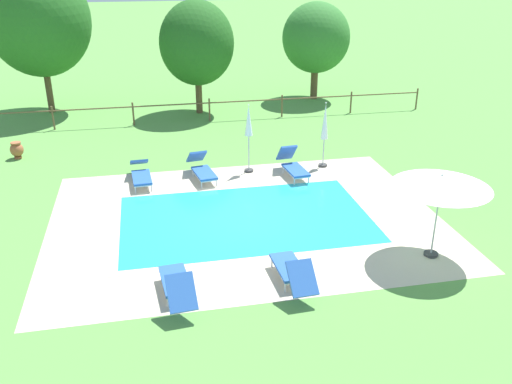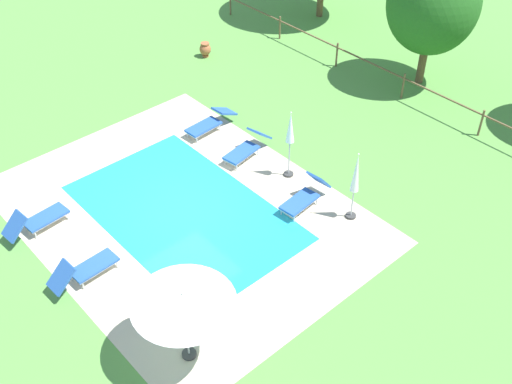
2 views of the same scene
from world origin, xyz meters
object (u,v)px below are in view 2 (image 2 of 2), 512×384
(sun_lounger_north_near_steps, at_px, (247,147))
(patio_umbrella_open_foreground, at_px, (183,299))
(tree_centre, at_px, (433,3))
(terracotta_urn_near_fence, at_px, (205,49))
(patio_umbrella_closed_row_west, at_px, (290,133))
(sun_lounger_south_near_corner, at_px, (210,122))
(sun_lounger_north_mid, at_px, (305,196))
(sun_lounger_north_far, at_px, (37,220))
(sun_lounger_north_end, at_px, (85,269))
(patio_umbrella_closed_row_mid_west, at_px, (356,177))

(sun_lounger_north_near_steps, xyz_separation_m, patio_umbrella_open_foreground, (5.19, -6.41, 1.69))
(tree_centre, bearing_deg, terracotta_urn_near_fence, -145.68)
(sun_lounger_north_near_steps, xyz_separation_m, patio_umbrella_closed_row_west, (1.71, 0.33, 1.31))
(sun_lounger_north_near_steps, xyz_separation_m, sun_lounger_south_near_corner, (-2.06, 0.03, -0.02))
(sun_lounger_north_mid, xyz_separation_m, tree_centre, (-2.31, 8.89, 2.92))
(sun_lounger_north_near_steps, bearing_deg, sun_lounger_north_far, -100.88)
(sun_lounger_north_end, bearing_deg, patio_umbrella_closed_row_mid_west, 66.82)
(sun_lounger_south_near_corner, bearing_deg, patio_umbrella_closed_row_west, 4.54)
(patio_umbrella_closed_row_west, bearing_deg, patio_umbrella_closed_row_mid_west, -0.54)
(patio_umbrella_open_foreground, height_order, patio_umbrella_closed_row_mid_west, patio_umbrella_closed_row_mid_west)
(sun_lounger_north_mid, xyz_separation_m, patio_umbrella_closed_row_mid_west, (1.32, 0.66, 1.14))
(sun_lounger_south_near_corner, relative_size, terracotta_urn_near_fence, 3.30)
(terracotta_urn_near_fence, bearing_deg, sun_lounger_south_near_corner, -36.70)
(sun_lounger_north_far, relative_size, tree_centre, 0.38)
(sun_lounger_north_near_steps, distance_m, terracotta_urn_near_fence, 7.47)
(patio_umbrella_open_foreground, xyz_separation_m, tree_centre, (-4.36, 14.95, 1.24))
(sun_lounger_north_mid, bearing_deg, sun_lounger_north_near_steps, 173.52)
(patio_umbrella_open_foreground, relative_size, patio_umbrella_closed_row_mid_west, 1.02)
(sun_lounger_south_near_corner, xyz_separation_m, patio_umbrella_open_foreground, (7.25, -6.45, 1.71))
(sun_lounger_north_end, height_order, terracotta_urn_near_fence, sun_lounger_north_end)
(sun_lounger_north_end, distance_m, tree_centre, 15.80)
(sun_lounger_north_near_steps, height_order, patio_umbrella_closed_row_west, patio_umbrella_closed_row_west)
(patio_umbrella_closed_row_west, xyz_separation_m, tree_centre, (-0.87, 8.20, 1.62))
(sun_lounger_north_far, xyz_separation_m, sun_lounger_south_near_corner, (-0.71, 7.06, -0.03))
(patio_umbrella_closed_row_west, distance_m, patio_umbrella_closed_row_mid_west, 2.75)
(sun_lounger_north_near_steps, height_order, sun_lounger_north_mid, sun_lounger_north_mid)
(sun_lounger_north_end, xyz_separation_m, patio_umbrella_closed_row_mid_west, (3.12, 7.29, 1.16))
(terracotta_urn_near_fence, bearing_deg, patio_umbrella_closed_row_mid_west, -15.79)
(patio_umbrella_closed_row_west, relative_size, terracotta_urn_near_fence, 3.85)
(sun_lounger_north_mid, height_order, tree_centre, tree_centre)
(sun_lounger_south_near_corner, height_order, patio_umbrella_closed_row_mid_west, patio_umbrella_closed_row_mid_west)
(patio_umbrella_closed_row_west, height_order, patio_umbrella_closed_row_mid_west, patio_umbrella_closed_row_west)
(patio_umbrella_open_foreground, height_order, tree_centre, tree_centre)
(sun_lounger_north_mid, bearing_deg, tree_centre, 104.53)
(sun_lounger_north_mid, height_order, sun_lounger_north_far, sun_lounger_north_mid)
(sun_lounger_north_mid, xyz_separation_m, terracotta_urn_near_fence, (-9.77, 3.80, -0.05))
(sun_lounger_north_near_steps, distance_m, sun_lounger_south_near_corner, 2.06)
(sun_lounger_north_mid, relative_size, patio_umbrella_closed_row_mid_west, 0.81)
(patio_umbrella_closed_row_west, bearing_deg, sun_lounger_north_end, -92.93)
(sun_lounger_north_near_steps, xyz_separation_m, patio_umbrella_closed_row_mid_west, (4.45, 0.31, 1.16))
(patio_umbrella_closed_row_mid_west, bearing_deg, sun_lounger_north_mid, -153.25)
(sun_lounger_north_mid, relative_size, sun_lounger_north_far, 0.97)
(sun_lounger_north_near_steps, height_order, sun_lounger_south_near_corner, sun_lounger_north_near_steps)
(sun_lounger_north_near_steps, xyz_separation_m, sun_lounger_north_far, (-1.35, -7.03, 0.00))
(sun_lounger_north_far, relative_size, sun_lounger_south_near_corner, 0.95)
(sun_lounger_north_end, distance_m, terracotta_urn_near_fence, 13.12)
(sun_lounger_north_far, distance_m, patio_umbrella_closed_row_west, 8.07)
(patio_umbrella_closed_row_west, bearing_deg, patio_umbrella_open_foreground, -62.67)
(sun_lounger_south_near_corner, bearing_deg, terracotta_urn_near_fence, 143.30)
(patio_umbrella_closed_row_mid_west, bearing_deg, sun_lounger_north_near_steps, -176.06)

